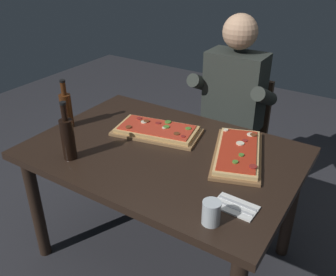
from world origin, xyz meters
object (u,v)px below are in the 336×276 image
object	(u,v)px
dining_table	(163,165)
tumbler_near_camera	(211,214)
pizza_rectangular_front	(157,130)
pizza_rectangular_left	(238,153)
seated_diner	(231,105)
wine_bottle_dark	(68,137)
diner_chair	(235,132)
oil_bottle_amber	(66,109)

from	to	relation	value
dining_table	tumbler_near_camera	size ratio (longest dim) A/B	13.90
pizza_rectangular_front	pizza_rectangular_left	bearing A→B (deg)	2.23
pizza_rectangular_front	seated_diner	size ratio (longest dim) A/B	0.40
wine_bottle_dark	seated_diner	size ratio (longest dim) A/B	0.23
dining_table	diner_chair	size ratio (longest dim) A/B	1.61
pizza_rectangular_left	oil_bottle_amber	bearing A→B (deg)	-167.13
pizza_rectangular_front	diner_chair	distance (m)	0.79
oil_bottle_amber	wine_bottle_dark	bearing A→B (deg)	-42.35
wine_bottle_dark	oil_bottle_amber	distance (m)	0.37
diner_chair	tumbler_near_camera	bearing A→B (deg)	-71.53
wine_bottle_dark	oil_bottle_amber	size ratio (longest dim) A/B	1.07
dining_table	pizza_rectangular_front	world-z (taller)	pizza_rectangular_front
oil_bottle_amber	diner_chair	distance (m)	1.21
oil_bottle_amber	diner_chair	size ratio (longest dim) A/B	0.33
pizza_rectangular_left	wine_bottle_dark	xyz separation A→B (m)	(-0.71, -0.48, 0.10)
oil_bottle_amber	seated_diner	distance (m)	1.06
dining_table	pizza_rectangular_front	size ratio (longest dim) A/B	2.64
diner_chair	seated_diner	bearing A→B (deg)	-90.00
diner_chair	oil_bottle_amber	bearing A→B (deg)	-126.82
dining_table	oil_bottle_amber	distance (m)	0.67
pizza_rectangular_left	diner_chair	bearing A→B (deg)	113.03
pizza_rectangular_front	wine_bottle_dark	world-z (taller)	wine_bottle_dark
pizza_rectangular_front	tumbler_near_camera	xyz separation A→B (m)	(0.60, -0.51, 0.02)
dining_table	pizza_rectangular_left	distance (m)	0.41
wine_bottle_dark	pizza_rectangular_front	bearing A→B (deg)	64.19
oil_bottle_amber	diner_chair	xyz separation A→B (m)	(0.69, 0.92, -0.37)
pizza_rectangular_front	oil_bottle_amber	world-z (taller)	oil_bottle_amber
dining_table	tumbler_near_camera	world-z (taller)	tumbler_near_camera
wine_bottle_dark	diner_chair	distance (m)	1.30
wine_bottle_dark	seated_diner	xyz separation A→B (m)	(0.42, 1.05, -0.12)
pizza_rectangular_front	seated_diner	distance (m)	0.63
dining_table	wine_bottle_dark	distance (m)	0.52
tumbler_near_camera	pizza_rectangular_front	bearing A→B (deg)	139.84
dining_table	pizza_rectangular_left	world-z (taller)	pizza_rectangular_left
pizza_rectangular_left	tumbler_near_camera	world-z (taller)	tumbler_near_camera
dining_table	pizza_rectangular_front	distance (m)	0.22
pizza_rectangular_front	oil_bottle_amber	size ratio (longest dim) A/B	1.84
wine_bottle_dark	diner_chair	bearing A→B (deg)	70.53
dining_table	tumbler_near_camera	xyz separation A→B (m)	(0.47, -0.37, 0.14)
seated_diner	oil_bottle_amber	bearing A→B (deg)	-130.71
tumbler_near_camera	wine_bottle_dark	bearing A→B (deg)	176.48
pizza_rectangular_front	pizza_rectangular_left	size ratio (longest dim) A/B	0.95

